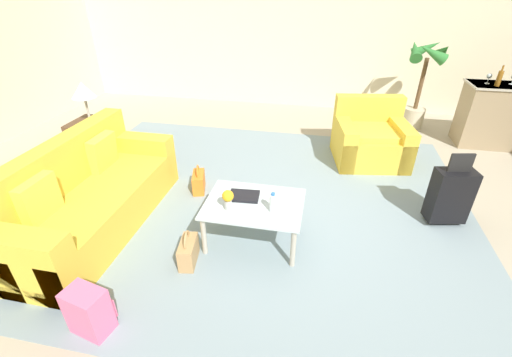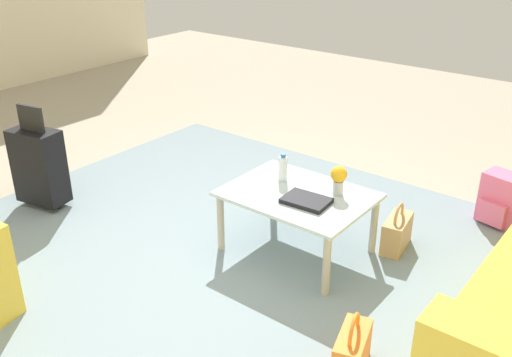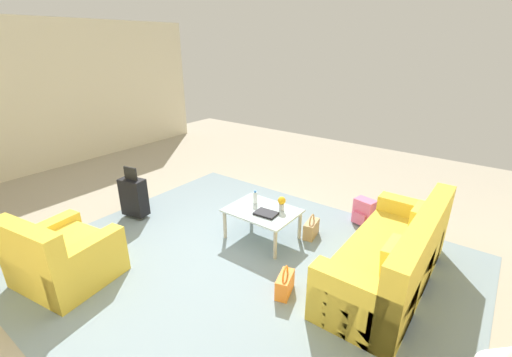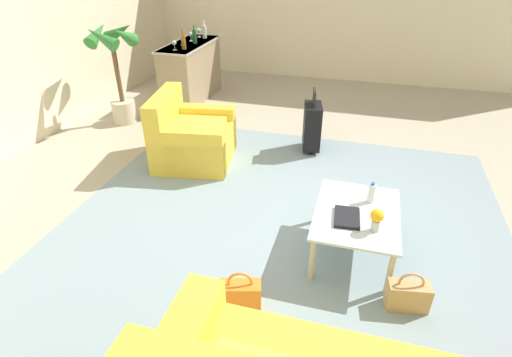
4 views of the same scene
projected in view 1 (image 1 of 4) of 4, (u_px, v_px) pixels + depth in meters
The scene contains 18 objects.
ground_plane at pixel (297, 215), 3.95m from camera, with size 12.00×12.00×0.00m, color #A89E89.
wall_back at pixel (322, 28), 6.60m from camera, with size 10.24×0.12×3.10m, color beige.
area_rug at pixel (250, 200), 4.22m from camera, with size 5.20×4.40×0.01m, color gray.
couch at pixel (88, 199), 3.66m from camera, with size 0.87×2.21×0.95m.
armchair at pixel (369, 140), 5.06m from camera, with size 1.13×1.07×0.88m.
coffee_table at pixel (254, 208), 3.39m from camera, with size 0.96×0.72×0.45m.
water_bottle at pixel (273, 203), 3.20m from camera, with size 0.06×0.06×0.20m.
coffee_table_book at pixel (244, 196), 3.45m from camera, with size 0.30×0.21×0.03m, color black.
flower_vase at pixel (228, 198), 3.21m from camera, with size 0.11×0.11×0.21m.
side_table at pixel (95, 138), 5.21m from camera, with size 0.57×0.57×0.53m, color #513823.
table_lamp at pixel (83, 91), 4.85m from camera, with size 0.34×0.34×0.58m.
wine_glass_leftmost at pixel (489, 76), 5.16m from camera, with size 0.08×0.08×0.15m.
wine_bottle_amber at pixel (499, 78), 5.04m from camera, with size 0.07×0.07×0.30m.
suitcase_black at pixel (450, 195), 3.66m from camera, with size 0.44×0.30×0.85m.
handbag_orange at pixel (199, 182), 4.35m from camera, with size 0.22×0.35×0.36m.
handbag_tan at pixel (188, 251), 3.23m from camera, with size 0.19×0.34×0.36m.
backpack_pink at pixel (90, 311), 2.58m from camera, with size 0.34×0.30×0.40m.
potted_palm at pixel (423, 78), 5.90m from camera, with size 0.64×0.64×1.53m.
Camera 1 is at (0.18, -3.23, 2.35)m, focal length 24.00 mm.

